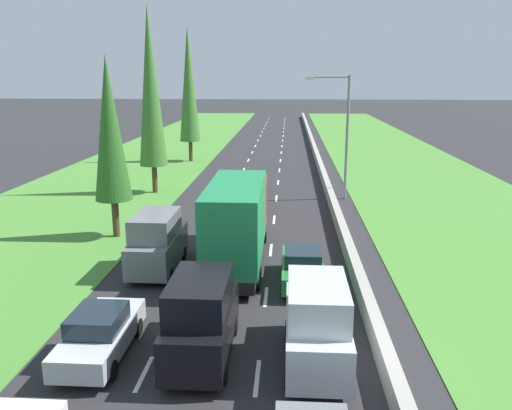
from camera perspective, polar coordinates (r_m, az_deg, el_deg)
The scene contains 17 objects.
ground_plane at distance 59.83m, azimuth 1.05°, elevation 5.34°, with size 300.00×300.00×0.00m, color #28282B.
grass_verge_left at distance 61.69m, azimuth -10.82°, elevation 5.37°, with size 14.00×140.00×0.04m, color #478433.
grass_verge_right at distance 60.92m, azimuth 14.72°, elevation 5.06°, with size 14.00×140.00×0.04m, color #478433.
median_barrier at distance 59.79m, azimuth 6.55°, elevation 5.66°, with size 0.44×120.00×0.85m, color #9E9B93.
lane_markings at distance 59.83m, azimuth 1.05°, elevation 5.34°, with size 3.64×116.00×0.01m.
black_van_centre_lane at distance 17.19m, azimuth -5.98°, elevation -12.13°, with size 1.96×4.90×2.82m.
silver_sedan_left_lane at distance 18.14m, azimuth -16.69°, elevation -13.28°, with size 1.82×4.50×1.64m.
green_box_truck_centre_lane at distance 24.96m, azimuth -2.01°, elevation -1.76°, with size 2.46×9.40×4.18m.
red_sedan_centre_lane at distance 34.50m, azimuth -0.76°, elevation 0.32°, with size 1.82×4.50×1.64m.
grey_van_left_lane at distance 24.80m, azimuth -10.74°, elevation -4.00°, with size 1.96×4.90×2.82m.
silver_van_right_lane at distance 16.86m, azimuth 6.63°, elevation -12.69°, with size 1.96×4.90×2.82m.
green_sedan_centre_lane at distance 41.15m, azimuth -0.15°, elevation 2.55°, with size 1.82×4.50×1.64m.
green_sedan_right_lane at distance 23.09m, azimuth 5.08°, elevation -6.71°, with size 1.82×4.50×1.64m.
poplar_tree_second at distance 29.69m, azimuth -15.69°, elevation 7.92°, with size 2.05×2.05×10.08m.
poplar_tree_third at distance 40.84m, azimuth -11.46°, elevation 12.46°, with size 2.15×2.15×14.04m.
poplar_tree_fourth at distance 56.02m, azimuth -7.36°, elevation 12.91°, with size 2.15×2.15×13.98m.
street_light_mast at distance 38.68m, azimuth 9.44°, elevation 8.26°, with size 3.20×0.28×9.00m.
Camera 1 is at (2.59, 0.90, 8.93)m, focal length 36.61 mm.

